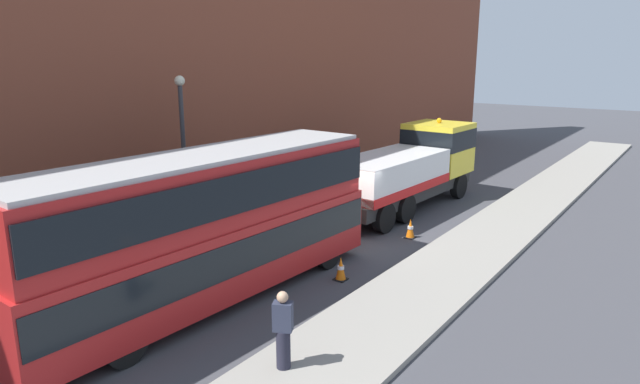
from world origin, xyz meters
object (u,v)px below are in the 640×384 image
(recovery_tow_truck, at_px, (409,167))
(traffic_cone_midway, at_px, (410,229))
(traffic_cone_near_bus, at_px, (341,269))
(street_lamp, at_px, (183,144))
(double_decker_bus, at_px, (206,222))
(pedestrian_onlooker, at_px, (283,331))

(recovery_tow_truck, bearing_deg, traffic_cone_midway, -149.43)
(traffic_cone_near_bus, xyz_separation_m, street_lamp, (0.07, 6.70, 3.13))
(recovery_tow_truck, xyz_separation_m, traffic_cone_near_bus, (-8.58, -2.11, -1.42))
(recovery_tow_truck, xyz_separation_m, double_decker_bus, (-11.83, 0.02, 0.47))
(pedestrian_onlooker, xyz_separation_m, traffic_cone_near_bus, (4.89, 1.78, -0.64))
(traffic_cone_midway, bearing_deg, double_decker_bus, 165.57)
(pedestrian_onlooker, xyz_separation_m, street_lamp, (4.96, 8.48, 2.49))
(traffic_cone_midway, xyz_separation_m, street_lamp, (-4.68, 6.62, 3.13))
(traffic_cone_midway, bearing_deg, recovery_tow_truck, 27.95)
(traffic_cone_midway, relative_size, street_lamp, 0.12)
(double_decker_bus, xyz_separation_m, traffic_cone_near_bus, (3.25, -2.14, -1.89))
(recovery_tow_truck, distance_m, traffic_cone_near_bus, 8.95)
(pedestrian_onlooker, bearing_deg, double_decker_bus, 40.70)
(street_lamp, bearing_deg, pedestrian_onlooker, -120.31)
(double_decker_bus, bearing_deg, recovery_tow_truck, 2.51)
(recovery_tow_truck, xyz_separation_m, pedestrian_onlooker, (-13.47, -3.89, -0.77))
(recovery_tow_truck, distance_m, double_decker_bus, 11.84)
(recovery_tow_truck, distance_m, street_lamp, 9.82)
(traffic_cone_midway, distance_m, street_lamp, 8.69)
(recovery_tow_truck, relative_size, traffic_cone_near_bus, 14.16)
(recovery_tow_truck, height_order, double_decker_bus, double_decker_bus)
(street_lamp, bearing_deg, double_decker_bus, -126.02)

